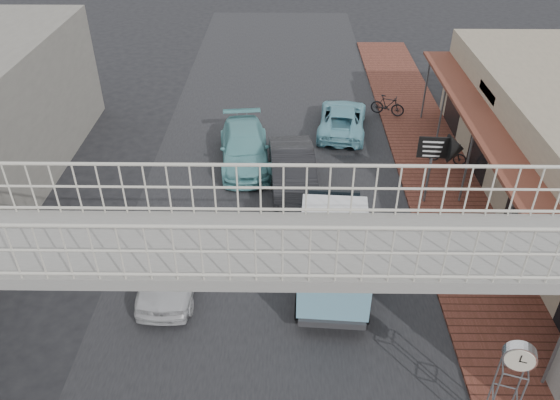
{
  "coord_description": "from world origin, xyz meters",
  "views": [
    {
      "loc": [
        0.48,
        -11.71,
        11.48
      ],
      "look_at": [
        0.31,
        2.45,
        1.8
      ],
      "focal_mm": 35.0,
      "sensor_mm": 36.0,
      "label": 1
    }
  ],
  "objects_px": {
    "motorcycle_near": "(447,154)",
    "motorcycle_far": "(388,105)",
    "dark_sedan": "(293,172)",
    "street_clock": "(518,360)",
    "angkot_van": "(334,248)",
    "angkot_curb": "(342,119)",
    "angkot_far": "(245,148)",
    "white_hatchback": "(172,265)",
    "arrow_sign": "(453,149)"
  },
  "relations": [
    {
      "from": "angkot_van",
      "to": "street_clock",
      "type": "xyz_separation_m",
      "value": [
        3.41,
        -4.85,
        1.02
      ]
    },
    {
      "from": "street_clock",
      "to": "arrow_sign",
      "type": "xyz_separation_m",
      "value": [
        0.96,
        9.13,
        -0.09
      ]
    },
    {
      "from": "white_hatchback",
      "to": "arrow_sign",
      "type": "xyz_separation_m",
      "value": [
        9.16,
        4.29,
        1.64
      ]
    },
    {
      "from": "dark_sedan",
      "to": "motorcycle_near",
      "type": "bearing_deg",
      "value": 12.9
    },
    {
      "from": "white_hatchback",
      "to": "angkot_curb",
      "type": "xyz_separation_m",
      "value": [
        5.92,
        10.14,
        -0.07
      ]
    },
    {
      "from": "white_hatchback",
      "to": "motorcycle_far",
      "type": "relative_size",
      "value": 2.47
    },
    {
      "from": "angkot_far",
      "to": "arrow_sign",
      "type": "distance_m",
      "value": 8.2
    },
    {
      "from": "angkot_curb",
      "to": "angkot_van",
      "type": "relative_size",
      "value": 0.96
    },
    {
      "from": "angkot_curb",
      "to": "motorcycle_far",
      "type": "xyz_separation_m",
      "value": [
        2.28,
        1.54,
        -0.02
      ]
    },
    {
      "from": "angkot_far",
      "to": "motorcycle_far",
      "type": "distance_m",
      "value": 7.88
    },
    {
      "from": "angkot_far",
      "to": "arrow_sign",
      "type": "xyz_separation_m",
      "value": [
        7.47,
        -2.96,
        1.62
      ]
    },
    {
      "from": "motorcycle_near",
      "to": "motorcycle_far",
      "type": "distance_m",
      "value": 4.86
    },
    {
      "from": "angkot_far",
      "to": "white_hatchback",
      "type": "bearing_deg",
      "value": -109.52
    },
    {
      "from": "motorcycle_far",
      "to": "arrow_sign",
      "type": "height_order",
      "value": "arrow_sign"
    },
    {
      "from": "motorcycle_far",
      "to": "angkot_far",
      "type": "bearing_deg",
      "value": 145.47
    },
    {
      "from": "white_hatchback",
      "to": "angkot_far",
      "type": "xyz_separation_m",
      "value": [
        1.69,
        7.25,
        0.02
      ]
    },
    {
      "from": "white_hatchback",
      "to": "dark_sedan",
      "type": "xyz_separation_m",
      "value": [
        3.65,
        5.23,
        0.09
      ]
    },
    {
      "from": "motorcycle_near",
      "to": "street_clock",
      "type": "height_order",
      "value": "street_clock"
    },
    {
      "from": "angkot_curb",
      "to": "arrow_sign",
      "type": "distance_m",
      "value": 6.9
    },
    {
      "from": "angkot_curb",
      "to": "white_hatchback",
      "type": "bearing_deg",
      "value": 67.43
    },
    {
      "from": "white_hatchback",
      "to": "angkot_curb",
      "type": "relative_size",
      "value": 0.91
    },
    {
      "from": "motorcycle_near",
      "to": "street_clock",
      "type": "distance_m",
      "value": 12.26
    },
    {
      "from": "dark_sedan",
      "to": "angkot_curb",
      "type": "distance_m",
      "value": 5.42
    },
    {
      "from": "motorcycle_near",
      "to": "angkot_van",
      "type": "bearing_deg",
      "value": 167.17
    },
    {
      "from": "angkot_far",
      "to": "angkot_van",
      "type": "distance_m",
      "value": 7.9
    },
    {
      "from": "angkot_van",
      "to": "motorcycle_near",
      "type": "relative_size",
      "value": 2.88
    },
    {
      "from": "arrow_sign",
      "to": "motorcycle_near",
      "type": "bearing_deg",
      "value": 78.65
    },
    {
      "from": "motorcycle_far",
      "to": "street_clock",
      "type": "height_order",
      "value": "street_clock"
    },
    {
      "from": "angkot_van",
      "to": "arrow_sign",
      "type": "bearing_deg",
      "value": 48.21
    },
    {
      "from": "white_hatchback",
      "to": "dark_sedan",
      "type": "distance_m",
      "value": 6.38
    },
    {
      "from": "angkot_van",
      "to": "motorcycle_near",
      "type": "height_order",
      "value": "angkot_van"
    },
    {
      "from": "white_hatchback",
      "to": "arrow_sign",
      "type": "relative_size",
      "value": 1.45
    },
    {
      "from": "street_clock",
      "to": "white_hatchback",
      "type": "bearing_deg",
      "value": 167.21
    },
    {
      "from": "angkot_van",
      "to": "white_hatchback",
      "type": "bearing_deg",
      "value": -175.95
    },
    {
      "from": "white_hatchback",
      "to": "motorcycle_far",
      "type": "xyz_separation_m",
      "value": [
        8.2,
        11.69,
        -0.09
      ]
    },
    {
      "from": "white_hatchback",
      "to": "dark_sedan",
      "type": "bearing_deg",
      "value": 56.55
    },
    {
      "from": "white_hatchback",
      "to": "motorcycle_near",
      "type": "bearing_deg",
      "value": 37.16
    },
    {
      "from": "angkot_curb",
      "to": "motorcycle_far",
      "type": "bearing_deg",
      "value": -138.2
    },
    {
      "from": "arrow_sign",
      "to": "angkot_van",
      "type": "bearing_deg",
      "value": -131.53
    },
    {
      "from": "angkot_curb",
      "to": "angkot_van",
      "type": "bearing_deg",
      "value": 91.34
    },
    {
      "from": "angkot_curb",
      "to": "motorcycle_far",
      "type": "height_order",
      "value": "angkot_curb"
    },
    {
      "from": "angkot_van",
      "to": "angkot_curb",
      "type": "bearing_deg",
      "value": 87.47
    },
    {
      "from": "angkot_curb",
      "to": "angkot_van",
      "type": "height_order",
      "value": "angkot_van"
    },
    {
      "from": "angkot_van",
      "to": "arrow_sign",
      "type": "xyz_separation_m",
      "value": [
        4.37,
        4.27,
        0.93
      ]
    },
    {
      "from": "angkot_far",
      "to": "motorcycle_near",
      "type": "height_order",
      "value": "angkot_far"
    },
    {
      "from": "dark_sedan",
      "to": "street_clock",
      "type": "height_order",
      "value": "street_clock"
    },
    {
      "from": "white_hatchback",
      "to": "dark_sedan",
      "type": "relative_size",
      "value": 0.85
    },
    {
      "from": "dark_sedan",
      "to": "street_clock",
      "type": "distance_m",
      "value": 11.17
    },
    {
      "from": "white_hatchback",
      "to": "motorcycle_near",
      "type": "height_order",
      "value": "white_hatchback"
    },
    {
      "from": "white_hatchback",
      "to": "motorcycle_near",
      "type": "xyz_separation_m",
      "value": [
        9.95,
        7.15,
        -0.16
      ]
    }
  ]
}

